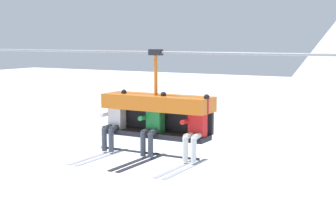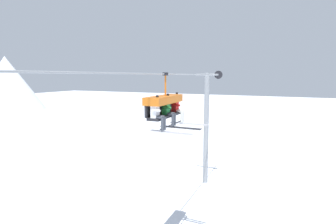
{
  "view_description": "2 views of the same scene",
  "coord_description": "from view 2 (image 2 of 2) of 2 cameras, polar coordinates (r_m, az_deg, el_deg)",
  "views": [
    {
      "loc": [
        6.13,
        -9.65,
        8.23
      ],
      "look_at": [
        1.1,
        -0.75,
        6.77
      ],
      "focal_mm": 55.0,
      "sensor_mm": 36.0,
      "label": 1
    },
    {
      "loc": [
        -8.61,
        -5.21,
        7.89
      ],
      "look_at": [
        0.68,
        -0.99,
        6.48
      ],
      "focal_mm": 28.0,
      "sensor_mm": 36.0,
      "label": 2
    }
  ],
  "objects": [
    {
      "name": "mountain_peak_central",
      "position": [
        71.3,
        -31.7,
        5.34
      ],
      "size": [
        16.14,
        16.14,
        12.36
      ],
      "color": "white",
      "rests_on": "ground_plane"
    },
    {
      "name": "lift_tower_far",
      "position": [
        19.24,
        8.37,
        -3.0
      ],
      "size": [
        0.36,
        1.88,
        8.24
      ],
      "color": "gray",
      "rests_on": "ground_plane"
    },
    {
      "name": "lift_cable",
      "position": [
        10.42,
        -0.6,
        8.28
      ],
      "size": [
        19.46,
        0.05,
        0.05
      ],
      "color": "gray"
    },
    {
      "name": "chairlift_chair",
      "position": [
        10.52,
        -0.92,
        1.94
      ],
      "size": [
        2.33,
        0.74,
        2.08
      ],
      "color": "#232328"
    },
    {
      "name": "skier_white",
      "position": [
        9.61,
        -2.18,
        -0.24
      ],
      "size": [
        0.48,
        1.7,
        1.34
      ],
      "color": "silver"
    },
    {
      "name": "skier_green",
      "position": [
        10.46,
        0.16,
        0.43
      ],
      "size": [
        0.48,
        1.7,
        1.34
      ],
      "color": "#23843D"
    },
    {
      "name": "skier_red",
      "position": [
        11.33,
        2.14,
        1.0
      ],
      "size": [
        0.48,
        1.7,
        1.34
      ],
      "color": "red"
    }
  ]
}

